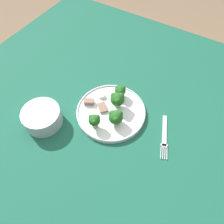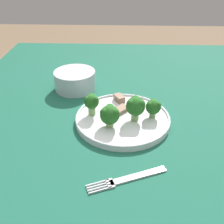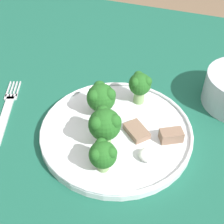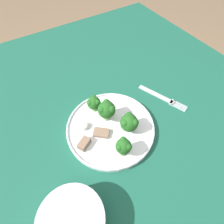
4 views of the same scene
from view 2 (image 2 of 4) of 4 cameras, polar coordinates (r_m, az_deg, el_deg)
name	(u,v)px [view 2 (image 2 of 4)]	position (r m, az deg, el deg)	size (l,w,h in m)	color
table	(140,137)	(0.81, 6.21, -5.51)	(1.27, 1.17, 0.76)	#195642
dinner_plate	(123,119)	(0.72, 2.34, -1.45)	(0.26, 0.26, 0.02)	white
fork	(128,179)	(0.56, 3.55, -14.27)	(0.08, 0.17, 0.00)	silver
cream_bowl	(75,81)	(0.89, -8.04, 6.77)	(0.14, 0.14, 0.06)	#B7BCC6
broccoli_floret_near_rim_left	(110,114)	(0.67, -0.50, -0.53)	(0.05, 0.05, 0.06)	#7FA866
broccoli_floret_center_left	(136,106)	(0.69, 5.14, 1.30)	(0.05, 0.05, 0.07)	#7FA866
broccoli_floret_back_left	(92,102)	(0.72, -4.48, 2.20)	(0.04, 0.04, 0.06)	#7FA866
broccoli_floret_front_left	(153,107)	(0.71, 8.98, 1.13)	(0.04, 0.04, 0.05)	#7FA866
meat_slice_front_slice	(121,109)	(0.75, 1.97, 0.58)	(0.05, 0.05, 0.01)	#846651
meat_slice_middle_slice	(119,98)	(0.79, 1.59, 3.00)	(0.04, 0.04, 0.02)	#846651
sauce_dollop	(137,103)	(0.77, 5.37, 1.90)	(0.03, 0.03, 0.02)	white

